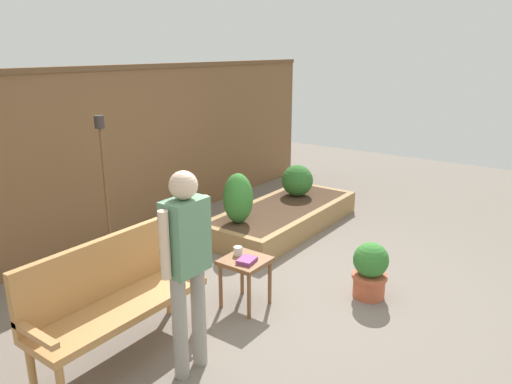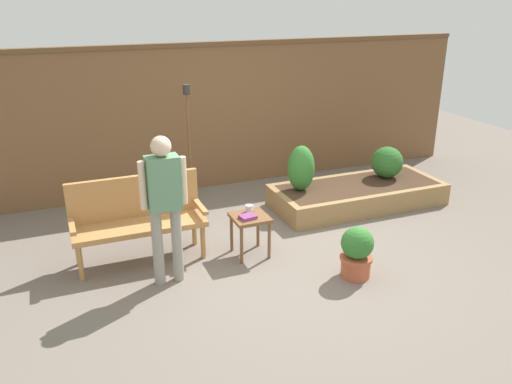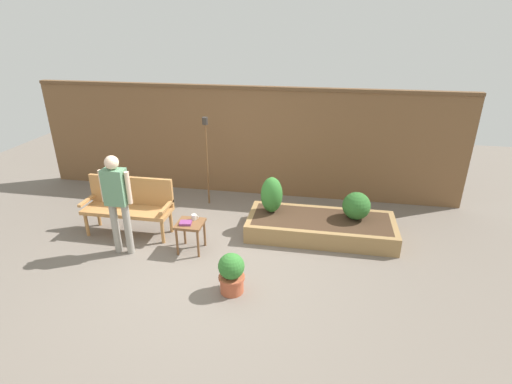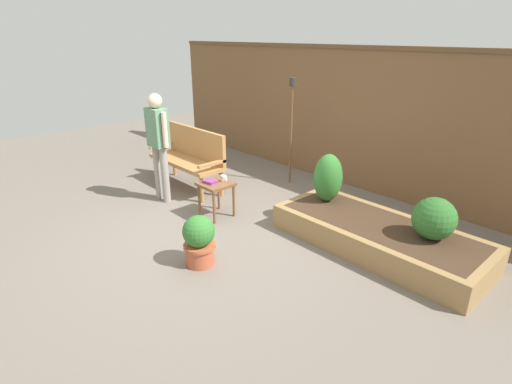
{
  "view_description": "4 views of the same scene",
  "coord_description": "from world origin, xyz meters",
  "px_view_note": "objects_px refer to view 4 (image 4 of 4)",
  "views": [
    {
      "loc": [
        -3.55,
        -2.21,
        2.34
      ],
      "look_at": [
        0.24,
        0.52,
        0.94
      ],
      "focal_mm": 33.51,
      "sensor_mm": 36.0,
      "label": 1
    },
    {
      "loc": [
        -2.29,
        -4.75,
        2.83
      ],
      "look_at": [
        -0.18,
        0.43,
        0.68
      ],
      "focal_mm": 36.74,
      "sensor_mm": 36.0,
      "label": 2
    },
    {
      "loc": [
        1.58,
        -4.74,
        3.29
      ],
      "look_at": [
        0.62,
        0.6,
        0.9
      ],
      "focal_mm": 27.54,
      "sensor_mm": 36.0,
      "label": 3
    },
    {
      "loc": [
        3.67,
        -2.74,
        2.32
      ],
      "look_at": [
        0.38,
        0.3,
        0.54
      ],
      "focal_mm": 28.1,
      "sensor_mm": 36.0,
      "label": 4
    }
  ],
  "objects_px": {
    "garden_bench": "(191,154)",
    "person_by_bench": "(158,139)",
    "potted_boxwood": "(199,240)",
    "shrub_near_bench": "(328,178)",
    "side_table": "(216,189)",
    "shrub_far_corner": "(434,219)",
    "book_on_table": "(210,181)",
    "tiki_torch": "(292,113)",
    "cup_on_table": "(224,178)"
  },
  "relations": [
    {
      "from": "garden_bench",
      "to": "person_by_bench",
      "type": "bearing_deg",
      "value": -74.1
    },
    {
      "from": "potted_boxwood",
      "to": "shrub_near_bench",
      "type": "relative_size",
      "value": 0.91
    },
    {
      "from": "side_table",
      "to": "shrub_far_corner",
      "type": "relative_size",
      "value": 1.06
    },
    {
      "from": "book_on_table",
      "to": "tiki_torch",
      "type": "height_order",
      "value": "tiki_torch"
    },
    {
      "from": "potted_boxwood",
      "to": "shrub_near_bench",
      "type": "xyz_separation_m",
      "value": [
        0.26,
        1.82,
        0.32
      ]
    },
    {
      "from": "potted_boxwood",
      "to": "tiki_torch",
      "type": "height_order",
      "value": "tiki_torch"
    },
    {
      "from": "shrub_near_bench",
      "to": "person_by_bench",
      "type": "bearing_deg",
      "value": -150.61
    },
    {
      "from": "shrub_near_bench",
      "to": "person_by_bench",
      "type": "xyz_separation_m",
      "value": [
        -2.1,
        -1.19,
        0.32
      ]
    },
    {
      "from": "shrub_near_bench",
      "to": "potted_boxwood",
      "type": "bearing_deg",
      "value": -98.07
    },
    {
      "from": "garden_bench",
      "to": "cup_on_table",
      "type": "xyz_separation_m",
      "value": [
        1.21,
        -0.29,
        -0.02
      ]
    },
    {
      "from": "cup_on_table",
      "to": "person_by_bench",
      "type": "distance_m",
      "value": 1.16
    },
    {
      "from": "cup_on_table",
      "to": "tiki_torch",
      "type": "distance_m",
      "value": 1.72
    },
    {
      "from": "cup_on_table",
      "to": "potted_boxwood",
      "type": "height_order",
      "value": "same"
    },
    {
      "from": "garden_bench",
      "to": "side_table",
      "type": "relative_size",
      "value": 3.0
    },
    {
      "from": "shrub_far_corner",
      "to": "tiki_torch",
      "type": "distance_m",
      "value": 2.89
    },
    {
      "from": "shrub_far_corner",
      "to": "person_by_bench",
      "type": "bearing_deg",
      "value": -161.25
    },
    {
      "from": "cup_on_table",
      "to": "person_by_bench",
      "type": "height_order",
      "value": "person_by_bench"
    },
    {
      "from": "person_by_bench",
      "to": "side_table",
      "type": "bearing_deg",
      "value": 13.54
    },
    {
      "from": "garden_bench",
      "to": "potted_boxwood",
      "type": "xyz_separation_m",
      "value": [
        2.03,
        -1.28,
        -0.25
      ]
    },
    {
      "from": "shrub_near_bench",
      "to": "person_by_bench",
      "type": "height_order",
      "value": "person_by_bench"
    },
    {
      "from": "garden_bench",
      "to": "side_table",
      "type": "height_order",
      "value": "garden_bench"
    },
    {
      "from": "shrub_near_bench",
      "to": "book_on_table",
      "type": "bearing_deg",
      "value": -139.14
    },
    {
      "from": "book_on_table",
      "to": "tiki_torch",
      "type": "relative_size",
      "value": 0.1
    },
    {
      "from": "side_table",
      "to": "shrub_far_corner",
      "type": "height_order",
      "value": "shrub_far_corner"
    },
    {
      "from": "potted_boxwood",
      "to": "tiki_torch",
      "type": "distance_m",
      "value": 2.91
    },
    {
      "from": "garden_bench",
      "to": "shrub_far_corner",
      "type": "distance_m",
      "value": 3.71
    },
    {
      "from": "side_table",
      "to": "potted_boxwood",
      "type": "relative_size",
      "value": 0.85
    },
    {
      "from": "garden_bench",
      "to": "shrub_far_corner",
      "type": "relative_size",
      "value": 3.19
    },
    {
      "from": "book_on_table",
      "to": "tiki_torch",
      "type": "xyz_separation_m",
      "value": [
        -0.17,
        1.74,
        0.66
      ]
    },
    {
      "from": "side_table",
      "to": "cup_on_table",
      "type": "height_order",
      "value": "cup_on_table"
    },
    {
      "from": "book_on_table",
      "to": "person_by_bench",
      "type": "relative_size",
      "value": 0.11
    },
    {
      "from": "book_on_table",
      "to": "shrub_near_bench",
      "type": "bearing_deg",
      "value": 31.5
    },
    {
      "from": "cup_on_table",
      "to": "book_on_table",
      "type": "height_order",
      "value": "cup_on_table"
    },
    {
      "from": "shrub_far_corner",
      "to": "cup_on_table",
      "type": "bearing_deg",
      "value": -161.24
    },
    {
      "from": "shrub_near_bench",
      "to": "shrub_far_corner",
      "type": "bearing_deg",
      "value": -0.0
    },
    {
      "from": "person_by_bench",
      "to": "shrub_far_corner",
      "type": "bearing_deg",
      "value": 18.75
    },
    {
      "from": "garden_bench",
      "to": "potted_boxwood",
      "type": "bearing_deg",
      "value": -32.28
    },
    {
      "from": "potted_boxwood",
      "to": "shrub_near_bench",
      "type": "bearing_deg",
      "value": 81.93
    },
    {
      "from": "garden_bench",
      "to": "shrub_far_corner",
      "type": "height_order",
      "value": "garden_bench"
    },
    {
      "from": "shrub_near_bench",
      "to": "tiki_torch",
      "type": "relative_size",
      "value": 0.37
    },
    {
      "from": "side_table",
      "to": "tiki_torch",
      "type": "height_order",
      "value": "tiki_torch"
    },
    {
      "from": "cup_on_table",
      "to": "shrub_near_bench",
      "type": "height_order",
      "value": "shrub_near_bench"
    },
    {
      "from": "garden_bench",
      "to": "side_table",
      "type": "bearing_deg",
      "value": -18.91
    },
    {
      "from": "cup_on_table",
      "to": "book_on_table",
      "type": "xyz_separation_m",
      "value": [
        -0.08,
        -0.16,
        -0.02
      ]
    },
    {
      "from": "side_table",
      "to": "tiki_torch",
      "type": "xyz_separation_m",
      "value": [
        -0.22,
        1.69,
        0.76
      ]
    },
    {
      "from": "tiki_torch",
      "to": "person_by_bench",
      "type": "bearing_deg",
      "value": -111.94
    },
    {
      "from": "garden_bench",
      "to": "cup_on_table",
      "type": "relative_size",
      "value": 12.33
    },
    {
      "from": "side_table",
      "to": "person_by_bench",
      "type": "relative_size",
      "value": 0.31
    },
    {
      "from": "shrub_near_bench",
      "to": "tiki_torch",
      "type": "distance_m",
      "value": 1.62
    },
    {
      "from": "shrub_near_bench",
      "to": "shrub_far_corner",
      "type": "xyz_separation_m",
      "value": [
        1.39,
        -0.0,
        -0.08
      ]
    }
  ]
}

